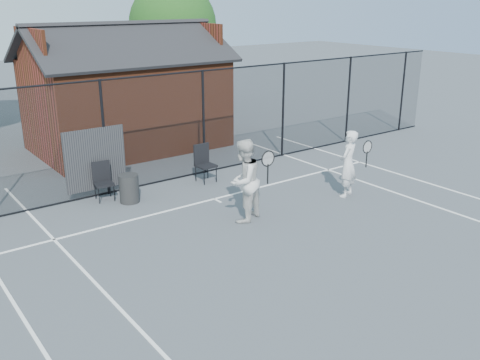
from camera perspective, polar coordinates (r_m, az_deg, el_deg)
ground at (r=11.53m, az=5.62°, el=-6.32°), size 80.00×80.00×0.00m
court_lines at (r=10.69m, az=10.39°, el=-8.65°), size 11.02×18.00×0.01m
fence at (r=14.78m, az=-8.17°, el=5.20°), size 22.04×3.00×3.00m
clubhouse at (r=18.62m, az=-11.97°, el=8.30°), size 6.50×4.36×4.19m
tree_right at (r=25.53m, az=-7.18°, el=16.06°), size 3.97×3.97×5.70m
player_front at (r=13.93m, az=11.45°, el=1.72°), size 0.83×0.68×1.74m
player_back at (r=12.10m, az=0.41°, el=-0.08°), size 1.14×1.03×1.92m
chair_left at (r=13.91m, az=-14.33°, el=-0.24°), size 0.53×0.54×0.96m
chair_right at (r=14.87m, az=-3.67°, el=1.71°), size 0.51×0.53×1.03m
waste_bin at (r=13.67m, az=-11.74°, el=-0.90°), size 0.56×0.56×0.72m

